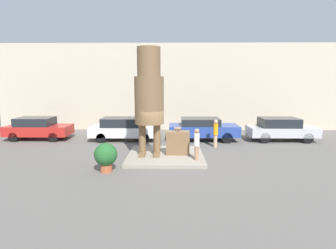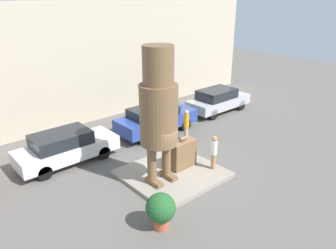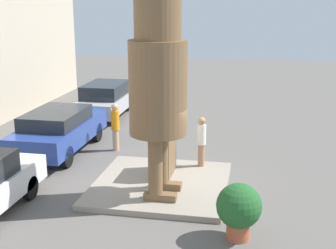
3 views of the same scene
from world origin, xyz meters
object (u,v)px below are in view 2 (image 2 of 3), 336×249
object	(u,v)px
parked_car_blue	(156,119)
planter_pot	(161,209)
giant_suitcase	(183,154)
parked_car_white	(66,147)
statue_figure	(159,106)
tourist	(214,151)
parked_car_silver	(218,100)
worker_hivis	(186,124)

from	to	relation	value
parked_car_blue	planter_pot	world-z (taller)	parked_car_blue
giant_suitcase	parked_car_white	size ratio (longest dim) A/B	0.32
statue_figure	tourist	size ratio (longest dim) A/B	3.52
parked_car_silver	planter_pot	bearing A→B (deg)	-148.05
tourist	worker_hivis	world-z (taller)	tourist
parked_car_blue	planter_pot	xyz separation A→B (m)	(-5.00, -6.40, -0.08)
statue_figure	tourist	bearing A→B (deg)	-19.76
giant_suitcase	parked_car_white	xyz separation A→B (m)	(-3.58, 4.03, 0.02)
parked_car_blue	parked_car_silver	distance (m)	5.28
parked_car_blue	worker_hivis	world-z (taller)	worker_hivis
giant_suitcase	parked_car_silver	size ratio (longest dim) A/B	0.32
giant_suitcase	parked_car_white	distance (m)	5.39
parked_car_blue	worker_hivis	bearing A→B (deg)	-73.01
giant_suitcase	planter_pot	size ratio (longest dim) A/B	1.11
giant_suitcase	parked_car_blue	bearing A→B (deg)	66.37
statue_figure	parked_car_blue	size ratio (longest dim) A/B	1.18
parked_car_white	worker_hivis	bearing A→B (deg)	-16.97
tourist	planter_pot	size ratio (longest dim) A/B	1.20
tourist	parked_car_silver	xyz separation A→B (m)	(6.16, 5.08, -0.19)
parked_car_silver	worker_hivis	world-z (taller)	worker_hivis
statue_figure	worker_hivis	size ratio (longest dim) A/B	3.24
giant_suitcase	planter_pot	xyz separation A→B (m)	(-3.22, -2.32, -0.04)
parked_car_silver	planter_pot	distance (m)	12.12
giant_suitcase	planter_pot	world-z (taller)	giant_suitcase
tourist	parked_car_silver	world-z (taller)	tourist
parked_car_blue	worker_hivis	xyz separation A→B (m)	(0.57, -1.86, 0.10)
tourist	parked_car_white	xyz separation A→B (m)	(-4.48, 5.02, -0.20)
tourist	parked_car_silver	distance (m)	7.99
parked_car_white	parked_car_blue	distance (m)	5.36
parked_car_white	planter_pot	world-z (taller)	parked_car_white
tourist	parked_car_silver	bearing A→B (deg)	39.49
statue_figure	giant_suitcase	xyz separation A→B (m)	(1.46, 0.14, -2.58)
parked_car_silver	parked_car_white	bearing A→B (deg)	-179.68
parked_car_white	parked_car_blue	size ratio (longest dim) A/B	0.99
statue_figure	parked_car_white	world-z (taller)	statue_figure
statue_figure	worker_hivis	distance (m)	5.11
tourist	parked_car_white	bearing A→B (deg)	131.75
statue_figure	worker_hivis	bearing A→B (deg)	31.74
statue_figure	worker_hivis	world-z (taller)	statue_figure
statue_figure	parked_car_silver	bearing A→B (deg)	26.38
parked_car_white	worker_hivis	distance (m)	6.20
tourist	parked_car_white	size ratio (longest dim) A/B	0.34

